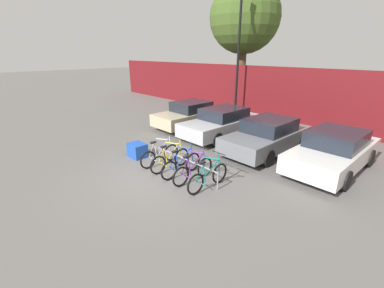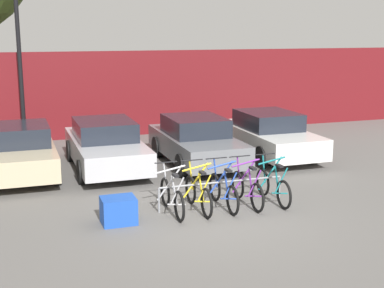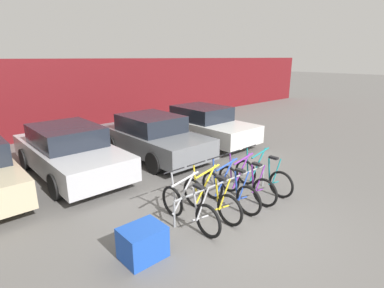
{
  "view_description": "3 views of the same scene",
  "coord_description": "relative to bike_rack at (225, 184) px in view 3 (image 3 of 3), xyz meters",
  "views": [
    {
      "loc": [
        6.42,
        -4.56,
        3.92
      ],
      "look_at": [
        0.2,
        1.24,
        0.87
      ],
      "focal_mm": 24.0,
      "sensor_mm": 36.0,
      "label": 1
    },
    {
      "loc": [
        -3.92,
        -10.05,
        3.91
      ],
      "look_at": [
        0.21,
        1.98,
        1.18
      ],
      "focal_mm": 50.0,
      "sensor_mm": 36.0,
      "label": 2
    },
    {
      "loc": [
        -4.22,
        -3.41,
        3.22
      ],
      "look_at": [
        0.3,
        1.59,
        1.25
      ],
      "focal_mm": 28.0,
      "sensor_mm": 36.0,
      "label": 3
    }
  ],
  "objects": [
    {
      "name": "bike_rack",
      "position": [
        0.0,
        0.0,
        0.0
      ],
      "size": [
        2.98,
        0.04,
        0.57
      ],
      "color": "gray",
      "rests_on": "ground"
    },
    {
      "name": "bicycle_purple",
      "position": [
        0.56,
        -0.15,
        -0.1
      ],
      "size": [
        0.68,
        1.71,
        1.05
      ],
      "rotation": [
        0.0,
        0.0,
        0.05
      ],
      "color": "black",
      "rests_on": "ground"
    },
    {
      "name": "bicycle_blue",
      "position": [
        -0.02,
        -0.15,
        -0.1
      ],
      "size": [
        0.68,
        1.71,
        1.05
      ],
      "rotation": [
        0.0,
        0.0,
        0.03
      ],
      "color": "black",
      "rests_on": "ground"
    },
    {
      "name": "bicycle_silver",
      "position": [
        -1.22,
        -0.15,
        -0.1
      ],
      "size": [
        0.68,
        1.71,
        1.05
      ],
      "rotation": [
        0.0,
        0.0,
        0.04
      ],
      "color": "black",
      "rests_on": "ground"
    },
    {
      "name": "car_silver",
      "position": [
        -1.9,
        4.13,
        0.22
      ],
      "size": [
        1.91,
        4.49,
        1.4
      ],
      "color": "#B7B7BC",
      "rests_on": "ground"
    },
    {
      "name": "bicycle_yellow",
      "position": [
        -0.61,
        -0.15,
        -0.1
      ],
      "size": [
        0.68,
        1.71,
        1.05
      ],
      "rotation": [
        0.0,
        0.0,
        -0.01
      ],
      "color": "black",
      "rests_on": "ground"
    },
    {
      "name": "hoarding_wall",
      "position": [
        -0.47,
        8.82,
        1.1
      ],
      "size": [
        36.0,
        0.16,
        3.15
      ],
      "primitive_type": "cube",
      "color": "maroon",
      "rests_on": "ground"
    },
    {
      "name": "ground_plane",
      "position": [
        -0.47,
        -0.68,
        -0.48
      ],
      "size": [
        120.0,
        120.0,
        0.0
      ],
      "primitive_type": "plane",
      "color": "#605E5B"
    },
    {
      "name": "bicycle_teal",
      "position": [
        1.22,
        -0.15,
        -0.1
      ],
      "size": [
        0.68,
        1.71,
        1.05
      ],
      "rotation": [
        0.0,
        0.0,
        0.03
      ],
      "color": "black",
      "rests_on": "ground"
    },
    {
      "name": "car_grey",
      "position": [
        0.74,
        3.86,
        0.22
      ],
      "size": [
        1.91,
        4.3,
        1.4
      ],
      "color": "slate",
      "rests_on": "ground"
    },
    {
      "name": "cargo_crate",
      "position": [
        -2.43,
        -0.36,
        -0.2
      ],
      "size": [
        0.7,
        0.56,
        0.55
      ],
      "primitive_type": "cube",
      "color": "blue",
      "rests_on": "ground"
    },
    {
      "name": "car_white",
      "position": [
        3.23,
        4.05,
        0.22
      ],
      "size": [
        1.91,
        4.34,
        1.4
      ],
      "color": "silver",
      "rests_on": "ground"
    }
  ]
}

